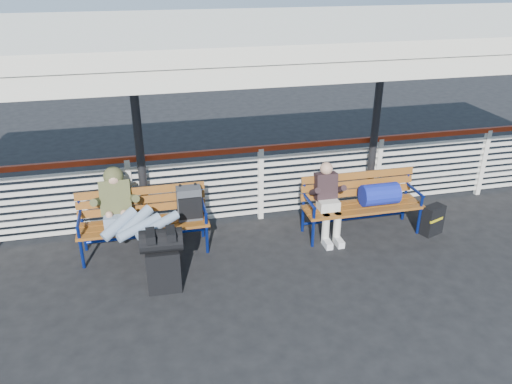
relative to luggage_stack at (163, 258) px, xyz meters
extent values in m
plane|color=black|center=(1.64, -0.29, -0.47)|extent=(60.00, 60.00, 0.00)
cube|color=silver|center=(1.64, 1.61, 0.13)|extent=(12.00, 0.04, 1.04)
cube|color=#96260D|center=(1.64, 1.61, 0.73)|extent=(12.00, 0.06, 0.08)
cube|color=silver|center=(1.64, 0.61, 2.61)|extent=(12.60, 3.60, 0.16)
cube|color=silver|center=(1.64, -1.14, 2.48)|extent=(12.60, 0.06, 0.30)
cylinder|color=black|center=(-0.16, 1.46, 1.03)|extent=(0.12, 0.12, 3.00)
cylinder|color=black|center=(3.44, 1.46, 1.03)|extent=(0.12, 0.12, 3.00)
cube|color=black|center=(0.00, 0.00, -0.18)|extent=(0.43, 0.27, 0.57)
cylinder|color=black|center=(0.00, 0.00, 0.25)|extent=(0.53, 0.31, 0.29)
cube|color=#96521D|center=(-0.20, 0.95, -0.02)|extent=(1.80, 0.50, 0.04)
cube|color=#96521D|center=(-0.20, 1.21, 0.25)|extent=(1.80, 0.10, 0.40)
cylinder|color=navy|center=(-1.05, 0.75, -0.24)|extent=(0.04, 0.04, 0.45)
cylinder|color=navy|center=(0.65, 0.75, -0.24)|extent=(0.04, 0.04, 0.45)
cylinder|color=navy|center=(-1.05, 1.22, -0.02)|extent=(0.04, 0.04, 0.90)
cylinder|color=navy|center=(0.65, 1.22, -0.02)|extent=(0.04, 0.04, 0.90)
cube|color=#484A4F|center=(0.45, 0.97, 0.24)|extent=(0.34, 0.21, 0.48)
cube|color=#96521D|center=(3.02, 0.76, -0.02)|extent=(1.80, 0.50, 0.04)
cube|color=#96521D|center=(3.02, 1.02, 0.25)|extent=(1.80, 0.10, 0.40)
cylinder|color=navy|center=(2.17, 0.56, -0.24)|extent=(0.04, 0.04, 0.45)
cylinder|color=navy|center=(3.87, 0.56, -0.24)|extent=(0.04, 0.04, 0.45)
cylinder|color=navy|center=(2.17, 1.03, -0.02)|extent=(0.04, 0.04, 0.90)
cylinder|color=navy|center=(3.87, 1.03, -0.02)|extent=(0.04, 0.04, 0.90)
cylinder|color=navy|center=(3.27, 0.76, 0.17)|extent=(0.56, 0.33, 0.33)
cube|color=#889CB8|center=(-0.55, 1.00, 0.07)|extent=(0.36, 0.26, 0.18)
cube|color=#444826|center=(-0.55, 1.20, 0.33)|extent=(0.42, 0.38, 0.53)
sphere|color=#444826|center=(-0.55, 1.30, 0.61)|extent=(0.28, 0.28, 0.28)
sphere|color=tan|center=(-0.55, 1.26, 0.60)|extent=(0.21, 0.21, 0.21)
cube|color=black|center=(-0.12, -0.06, 0.36)|extent=(0.11, 0.27, 0.10)
cube|color=black|center=(0.12, -0.06, 0.36)|extent=(0.11, 0.27, 0.10)
cube|color=beige|center=(2.47, 0.79, 0.06)|extent=(0.30, 0.24, 0.16)
cube|color=black|center=(2.47, 0.93, 0.31)|extent=(0.32, 0.23, 0.42)
sphere|color=tan|center=(2.47, 0.95, 0.58)|extent=(0.19, 0.19, 0.19)
cylinder|color=beige|center=(2.38, 0.61, -0.23)|extent=(0.11, 0.11, 0.46)
cylinder|color=beige|center=(2.56, 0.61, -0.23)|extent=(0.11, 0.11, 0.46)
cube|color=silver|center=(2.38, 0.51, -0.42)|extent=(0.10, 0.24, 0.10)
cube|color=silver|center=(2.56, 0.51, -0.42)|extent=(0.10, 0.24, 0.10)
cube|color=black|center=(4.07, 0.51, -0.24)|extent=(0.38, 0.29, 0.46)
cube|color=gold|center=(4.07, 0.41, -0.19)|extent=(0.27, 0.12, 0.04)
camera|label=1|loc=(-0.08, -5.38, 3.35)|focal=35.00mm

